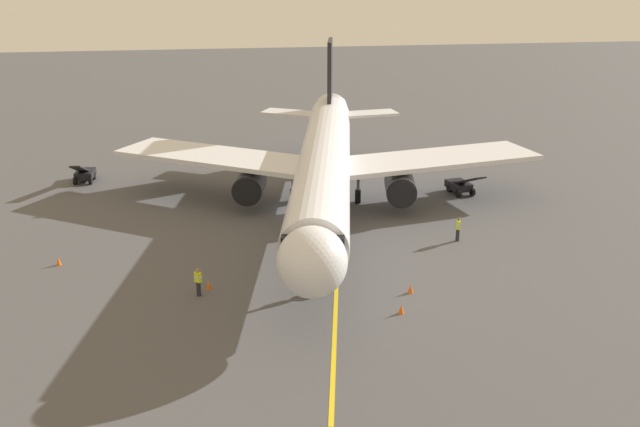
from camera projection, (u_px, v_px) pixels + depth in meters
ground_plane at (298, 211)px, 54.30m from camera, size 220.00×220.00×0.00m
apron_lead_in_line at (338, 244)px, 47.92m from camera, size 7.98×39.29×0.01m
airplane at (324, 164)px, 52.40m from camera, size 34.15×40.12×11.50m
ground_crew_marshaller at (198, 282)px, 40.28m from camera, size 0.46×0.46×1.71m
ground_crew_wing_walker at (458, 229)px, 48.25m from camera, size 0.37×0.46×1.71m
ground_crew_loader at (316, 279)px, 40.56m from camera, size 0.47×0.41×1.71m
belt_loader_near_nose at (461, 185)px, 58.23m from camera, size 1.96×4.71×2.32m
belt_loader_portside at (84, 174)px, 61.41m from camera, size 1.66×4.63×2.32m
safety_cone_nose_left at (208, 285)px, 41.31m from camera, size 0.32×0.32×0.55m
safety_cone_nose_right at (401, 309)px, 38.42m from camera, size 0.32×0.32×0.55m
safety_cone_wing_port at (58, 261)px, 44.56m from camera, size 0.32×0.32×0.55m
safety_cone_wing_starboard at (411, 289)px, 40.82m from camera, size 0.32×0.32×0.55m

